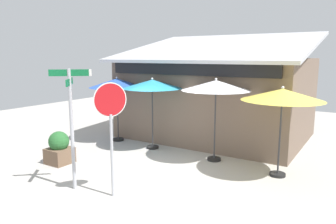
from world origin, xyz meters
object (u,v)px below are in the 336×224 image
at_px(sidewalk_planter, 59,148).
at_px(stop_sign, 111,117).
at_px(patio_umbrella_teal_center, 152,85).
at_px(patio_umbrella_mustard_far_right, 282,96).
at_px(patio_umbrella_royal_blue_left, 117,84).
at_px(street_sign_post, 71,116).
at_px(patio_umbrella_ivory_right, 216,86).

bearing_deg(sidewalk_planter, stop_sign, -16.53).
relative_size(stop_sign, patio_umbrella_teal_center, 1.06).
height_order(patio_umbrella_teal_center, patio_umbrella_mustard_far_right, patio_umbrella_teal_center).
xyz_separation_m(patio_umbrella_royal_blue_left, patio_umbrella_mustard_far_right, (6.36, -0.52, 0.00)).
height_order(street_sign_post, patio_umbrella_royal_blue_left, street_sign_post).
relative_size(stop_sign, sidewalk_planter, 2.68).
height_order(stop_sign, sidewalk_planter, stop_sign).
bearing_deg(patio_umbrella_royal_blue_left, patio_umbrella_mustard_far_right, -4.66).
bearing_deg(street_sign_post, stop_sign, 10.03).
xyz_separation_m(patio_umbrella_royal_blue_left, patio_umbrella_ivory_right, (4.28, -0.23, 0.13)).
bearing_deg(patio_umbrella_ivory_right, sidewalk_planter, -144.32).
height_order(patio_umbrella_teal_center, sidewalk_planter, patio_umbrella_teal_center).
relative_size(stop_sign, patio_umbrella_ivory_right, 1.03).
bearing_deg(sidewalk_planter, patio_umbrella_ivory_right, 35.68).
bearing_deg(patio_umbrella_ivory_right, patio_umbrella_royal_blue_left, 176.94).
bearing_deg(street_sign_post, sidewalk_planter, 150.35).
xyz_separation_m(patio_umbrella_ivory_right, patio_umbrella_mustard_far_right, (2.08, -0.29, -0.12)).
bearing_deg(patio_umbrella_mustard_far_right, stop_sign, -131.01).
relative_size(stop_sign, patio_umbrella_royal_blue_left, 1.08).
bearing_deg(patio_umbrella_teal_center, patio_umbrella_mustard_far_right, -4.39).
bearing_deg(patio_umbrella_royal_blue_left, patio_umbrella_ivory_right, -3.06).
bearing_deg(street_sign_post, patio_umbrella_mustard_far_right, 41.62).
xyz_separation_m(patio_umbrella_teal_center, sidewalk_planter, (-1.52, -2.93, -1.85)).
xyz_separation_m(street_sign_post, stop_sign, (1.11, 0.20, 0.05)).
bearing_deg(patio_umbrella_teal_center, sidewalk_planter, -117.40).
height_order(patio_umbrella_royal_blue_left, patio_umbrella_ivory_right, patio_umbrella_ivory_right).
bearing_deg(patio_umbrella_teal_center, street_sign_post, -84.09).
height_order(street_sign_post, stop_sign, street_sign_post).
relative_size(patio_umbrella_royal_blue_left, patio_umbrella_ivory_right, 0.96).
distance_m(stop_sign, patio_umbrella_teal_center, 4.15).
bearing_deg(patio_umbrella_royal_blue_left, patio_umbrella_teal_center, -5.32).
xyz_separation_m(stop_sign, sidewalk_planter, (-3.05, 0.90, -1.45)).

